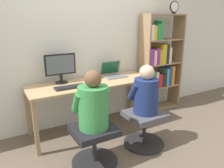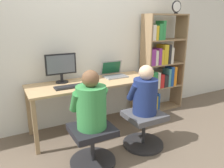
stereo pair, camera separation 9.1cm
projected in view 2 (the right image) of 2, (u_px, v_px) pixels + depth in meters
name	position (u px, v px, depth m)	size (l,w,h in m)	color
ground_plane	(103.00, 138.00, 3.08)	(14.00, 14.00, 0.00)	brown
wall_back	(82.00, 41.00, 3.30)	(10.00, 0.05, 2.60)	silver
desk	(93.00, 87.00, 3.16)	(1.83, 0.63, 0.75)	tan
desktop_monitor	(61.00, 67.00, 3.04)	(0.43, 0.18, 0.41)	black
laptop	(114.00, 73.00, 3.42)	(0.35, 0.29, 0.24)	gray
keyboard	(70.00, 87.00, 2.87)	(0.41, 0.15, 0.03)	#232326
computer_mouse_by_keyboard	(89.00, 84.00, 2.99)	(0.06, 0.09, 0.03)	silver
office_chair_left	(92.00, 143.00, 2.48)	(0.53, 0.53, 0.46)	#262628
office_chair_right	(144.00, 127.00, 2.84)	(0.53, 0.53, 0.46)	#262628
person_at_monitor	(91.00, 104.00, 2.35)	(0.40, 0.34, 0.65)	#388C47
person_at_laptop	(145.00, 93.00, 2.72)	(0.37, 0.32, 0.62)	navy
bookshelf	(160.00, 67.00, 3.85)	(0.79, 0.30, 1.70)	#997A56
desk_clock	(176.00, 7.00, 3.61)	(0.19, 0.03, 0.21)	black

